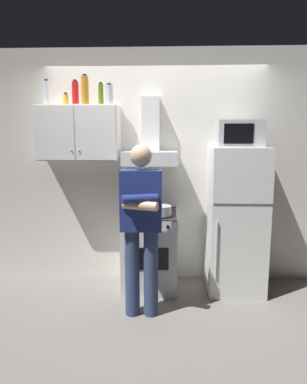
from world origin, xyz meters
The scene contains 15 objects.
ground_plane centered at (0.00, 0.00, 0.00)m, with size 7.00×7.00×0.00m, color slate.
back_wall_tiled centered at (0.00, 0.60, 1.35)m, with size 4.80×0.10×2.70m, color silver.
upper_cabinet centered at (-0.85, 0.37, 1.75)m, with size 0.90×0.37×0.60m.
stove_oven centered at (-0.05, 0.25, 0.43)m, with size 0.60×0.62×0.87m.
range_hood centered at (-0.05, 0.38, 1.60)m, with size 0.60×0.44×0.75m.
refrigerator centered at (0.90, 0.25, 0.80)m, with size 0.60×0.62×1.60m.
microwave centered at (0.90, 0.27, 1.74)m, with size 0.48×0.37×0.28m.
person_standing centered at (-0.10, -0.36, 0.90)m, with size 0.38×0.33×1.64m.
cooking_pot centered at (0.08, 0.13, 0.93)m, with size 0.32×0.22×0.11m.
bottle_soda_red centered at (-0.88, 0.40, 2.18)m, with size 0.07×0.07×0.28m.
bottle_liquor_amber centered at (-0.76, 0.36, 2.21)m, with size 0.08×0.08×0.33m.
bottle_vodka_clear centered at (-1.20, 0.40, 2.19)m, with size 0.07×0.07×0.28m.
bottle_olive_oil centered at (-0.59, 0.39, 2.17)m, with size 0.06×0.06×0.25m.
bottle_spice_jar centered at (-0.99, 0.42, 2.11)m, with size 0.06×0.06×0.14m.
bottle_canister_steel centered at (-0.50, 0.41, 2.16)m, with size 0.09×0.09×0.24m.
Camera 1 is at (0.13, -3.35, 1.71)m, focal length 31.09 mm.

